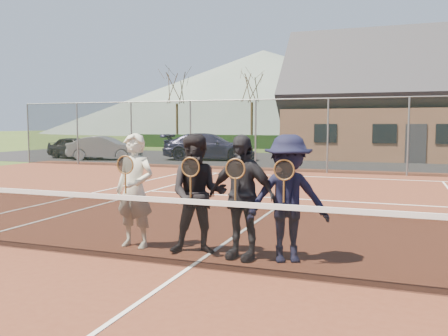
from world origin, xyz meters
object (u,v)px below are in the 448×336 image
at_px(car_a, 76,148).
at_px(car_c, 209,147).
at_px(player_a, 135,191).
at_px(player_d, 288,199).
at_px(player_b, 198,194).
at_px(player_c, 241,197).
at_px(car_b, 105,148).
at_px(clubhouse, 424,89).
at_px(tennis_net, 190,230).

distance_m(car_a, car_c, 7.82).
distance_m(player_a, player_d, 2.44).
relative_size(player_a, player_b, 1.00).
relative_size(player_b, player_c, 1.00).
relative_size(player_b, player_d, 1.00).
bearing_deg(player_c, player_a, 178.67).
xyz_separation_m(car_b, player_d, (13.83, -15.98, 0.26)).
bearing_deg(car_a, player_a, -128.88).
relative_size(clubhouse, player_a, 8.67).
bearing_deg(tennis_net, car_c, 111.00).
relative_size(tennis_net, clubhouse, 0.75).
bearing_deg(clubhouse, player_c, -98.52).
bearing_deg(car_a, player_c, -125.46).
height_order(car_c, tennis_net, car_c).
relative_size(clubhouse, player_c, 8.67).
height_order(car_c, player_b, player_b).
xyz_separation_m(car_b, player_a, (11.39, -16.01, 0.26)).
bearing_deg(player_c, player_b, 177.97).
bearing_deg(car_b, player_c, -156.73).
bearing_deg(tennis_net, clubhouse, 80.54).
distance_m(car_a, player_c, 22.41).
bearing_deg(tennis_net, player_a, 150.14).
relative_size(car_a, player_d, 2.08).
relative_size(car_b, car_c, 0.78).
bearing_deg(player_b, player_d, 2.05).
xyz_separation_m(tennis_net, player_d, (1.18, 0.76, 0.38)).
xyz_separation_m(car_a, clubhouse, (18.80, 6.95, 3.35)).
xyz_separation_m(player_b, player_d, (1.35, 0.05, -0.00)).
height_order(tennis_net, clubhouse, clubhouse).
xyz_separation_m(car_c, player_b, (6.95, -17.85, 0.18)).
xyz_separation_m(car_b, player_b, (12.48, -16.03, 0.26)).
xyz_separation_m(car_c, clubhouse, (11.13, 5.44, 3.25)).
bearing_deg(player_d, tennis_net, -147.24).
xyz_separation_m(player_a, player_b, (1.09, -0.02, -0.00)).
distance_m(car_b, clubhouse, 18.47).
bearing_deg(player_a, clubhouse, 77.26).
distance_m(car_c, clubhouse, 12.80).
bearing_deg(player_a, car_b, 125.43).
xyz_separation_m(car_a, car_b, (2.14, -0.32, 0.02)).
bearing_deg(player_a, car_a, 129.66).
distance_m(player_c, player_d, 0.67).
bearing_deg(car_a, player_b, -126.72).
bearing_deg(car_b, player_d, -155.21).
distance_m(car_a, tennis_net, 22.57).
bearing_deg(car_c, player_a, -171.56).
bearing_deg(player_c, clubhouse, 81.48).
relative_size(car_c, player_b, 2.84).
bearing_deg(car_a, car_b, -86.92).
bearing_deg(player_d, car_c, 115.00).
bearing_deg(player_d, player_a, -179.26).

